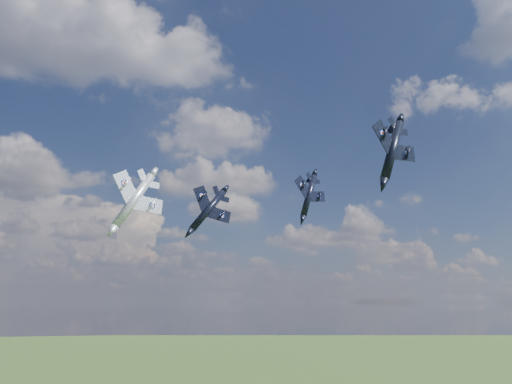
{
  "coord_description": "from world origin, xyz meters",
  "views": [
    {
      "loc": [
        -16.82,
        -74.74,
        64.72
      ],
      "look_at": [
        2.99,
        10.11,
        84.01
      ],
      "focal_mm": 35.0,
      "sensor_mm": 36.0,
      "label": 1
    }
  ],
  "objects": [
    {
      "name": "jet_high_navy",
      "position": [
        19.01,
        27.4,
        87.72
      ],
      "size": [
        15.52,
        17.29,
        6.33
      ],
      "primitive_type": null,
      "rotation": [
        0.0,
        0.36,
        0.43
      ],
      "color": "black"
    },
    {
      "name": "jet_right_navy",
      "position": [
        16.0,
        -15.74,
        84.89
      ],
      "size": [
        13.66,
        15.61,
        6.19
      ],
      "primitive_type": null,
      "rotation": [
        0.0,
        0.41,
        0.36
      ],
      "color": "black"
    },
    {
      "name": "jet_left_silver",
      "position": [
        -18.25,
        12.47,
        81.95
      ],
      "size": [
        16.76,
        19.04,
        8.8
      ],
      "primitive_type": null,
      "rotation": [
        0.0,
        0.56,
        0.42
      ],
      "color": "#AEAFB9"
    },
    {
      "name": "jet_lead_navy",
      "position": [
        -4.79,
        16.32,
        81.48
      ],
      "size": [
        12.8,
        15.71,
        8.33
      ],
      "primitive_type": null,
      "rotation": [
        0.0,
        0.68,
        0.28
      ],
      "color": "black"
    }
  ]
}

